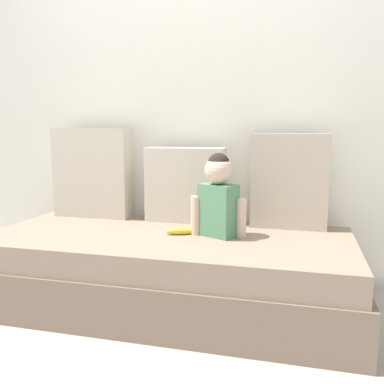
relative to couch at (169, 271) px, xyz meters
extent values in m
plane|color=#B2ADA3|center=(0.00, 0.00, -0.21)|extent=(12.00, 12.00, 0.00)
cube|color=silver|center=(0.00, 0.59, 0.90)|extent=(5.29, 0.10, 2.22)
cube|color=#826C5B|center=(0.00, 0.00, -0.07)|extent=(2.09, 0.93, 0.27)
cube|color=gray|center=(0.00, 0.00, 0.14)|extent=(2.03, 0.90, 0.15)
cube|color=beige|center=(-0.65, 0.36, 0.51)|extent=(0.52, 0.16, 0.60)
cube|color=beige|center=(0.00, 0.36, 0.45)|extent=(0.50, 0.16, 0.48)
cube|color=#C1B29E|center=(0.65, 0.36, 0.50)|extent=(0.45, 0.16, 0.57)
cube|color=#568E66|center=(0.28, 0.05, 0.36)|extent=(0.24, 0.20, 0.29)
sphere|color=beige|center=(0.28, 0.05, 0.58)|extent=(0.16, 0.16, 0.16)
sphere|color=#2D231E|center=(0.28, 0.05, 0.62)|extent=(0.12, 0.12, 0.12)
cylinder|color=beige|center=(0.15, 0.05, 0.32)|extent=(0.06, 0.06, 0.22)
cylinder|color=beige|center=(0.41, 0.05, 0.32)|extent=(0.06, 0.06, 0.22)
ellipsoid|color=yellow|center=(0.06, 0.02, 0.23)|extent=(0.17, 0.10, 0.04)
camera|label=1|loc=(0.71, -2.20, 0.81)|focal=39.16mm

